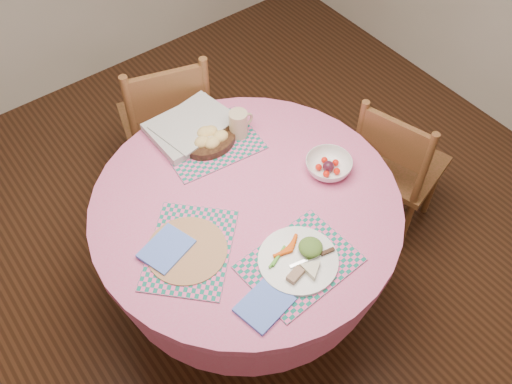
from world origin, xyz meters
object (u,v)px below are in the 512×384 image
dining_table (247,231)px  chair_back (168,123)px  bread_bowl (210,139)px  latte_mug (239,124)px  fruit_bowl (329,166)px  chair_right (395,165)px  wicker_trivet (187,250)px  dinner_plate (301,259)px

dining_table → chair_back: chair_back is taller
bread_bowl → latte_mug: latte_mug is taller
chair_back → latte_mug: 0.60m
fruit_bowl → chair_right: bearing=0.6°
chair_back → bread_bowl: bearing=101.7°
dining_table → wicker_trivet: bearing=-170.6°
bread_bowl → fruit_bowl: (0.30, -0.41, -0.01)m
chair_right → bread_bowl: chair_right is taller
chair_back → wicker_trivet: size_ratio=3.14×
bread_bowl → latte_mug: bearing=-9.8°
wicker_trivet → dinner_plate: dinner_plate is taller
chair_back → dinner_plate: (-0.11, -1.16, 0.28)m
dining_table → dinner_plate: dinner_plate is taller
wicker_trivet → dinner_plate: 0.42m
bread_bowl → latte_mug: (0.14, -0.02, 0.03)m
chair_back → latte_mug: bearing=117.3°
dinner_plate → chair_back: bearing=84.4°
chair_back → fruit_bowl: size_ratio=4.12×
dining_table → chair_right: 0.86m
dining_table → dinner_plate: (-0.01, -0.34, 0.22)m
chair_right → fruit_bowl: 0.58m
dining_table → bread_bowl: bearing=79.2°
dining_table → latte_mug: size_ratio=10.16×
bread_bowl → chair_right: bearing=-27.4°
chair_back → fruit_bowl: (0.26, -0.89, 0.29)m
fruit_bowl → bread_bowl: bearing=126.4°
dinner_plate → bread_bowl: bearing=84.0°
chair_right → bread_bowl: size_ratio=3.75×
chair_right → chair_back: size_ratio=0.91×
dinner_plate → fruit_bowl: size_ratio=1.28×
chair_right → latte_mug: bearing=43.0°
chair_right → bread_bowl: bearing=46.2°
chair_right → fruit_bowl: bearing=74.2°
wicker_trivet → latte_mug: bearing=36.0°
chair_back → dinner_plate: chair_back is taller
wicker_trivet → bread_bowl: (0.37, 0.39, 0.03)m
latte_mug → fruit_bowl: (0.17, -0.39, -0.04)m
dinner_plate → latte_mug: bearing=72.6°
dining_table → bread_bowl: size_ratio=5.39×
wicker_trivet → latte_mug: size_ratio=2.46×
dining_table → dinner_plate: bearing=-90.9°
chair_right → dining_table: bearing=69.2°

